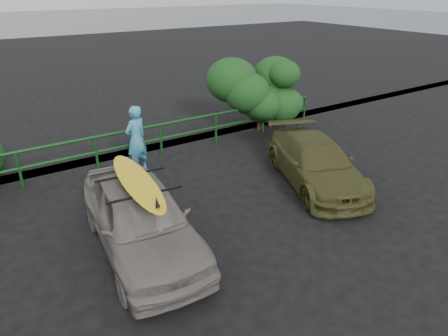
{
  "coord_description": "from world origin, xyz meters",
  "views": [
    {
      "loc": [
        -3.67,
        -5.7,
        4.88
      ],
      "look_at": [
        0.83,
        1.18,
        1.08
      ],
      "focal_mm": 32.0,
      "sensor_mm": 36.0,
      "label": 1
    }
  ],
  "objects_px": {
    "olive_vehicle": "(316,162)",
    "surfboard": "(137,181)",
    "sedan": "(141,218)",
    "guardrail": "(130,146)",
    "man": "(136,139)"
  },
  "relations": [
    {
      "from": "guardrail",
      "to": "surfboard",
      "type": "distance_m",
      "value": 4.56
    },
    {
      "from": "olive_vehicle",
      "to": "man",
      "type": "relative_size",
      "value": 2.12
    },
    {
      "from": "guardrail",
      "to": "sedan",
      "type": "distance_m",
      "value": 4.46
    },
    {
      "from": "olive_vehicle",
      "to": "surfboard",
      "type": "relative_size",
      "value": 1.47
    },
    {
      "from": "man",
      "to": "surfboard",
      "type": "bearing_deg",
      "value": 47.96
    },
    {
      "from": "guardrail",
      "to": "man",
      "type": "height_order",
      "value": "man"
    },
    {
      "from": "guardrail",
      "to": "surfboard",
      "type": "relative_size",
      "value": 5.06
    },
    {
      "from": "sedan",
      "to": "olive_vehicle",
      "type": "height_order",
      "value": "sedan"
    },
    {
      "from": "sedan",
      "to": "man",
      "type": "xyz_separation_m",
      "value": [
        1.34,
        3.53,
        0.24
      ]
    },
    {
      "from": "guardrail",
      "to": "surfboard",
      "type": "bearing_deg",
      "value": -108.1
    },
    {
      "from": "sedan",
      "to": "olive_vehicle",
      "type": "relative_size",
      "value": 1.04
    },
    {
      "from": "olive_vehicle",
      "to": "surfboard",
      "type": "xyz_separation_m",
      "value": [
        -5.01,
        -0.26,
        0.93
      ]
    },
    {
      "from": "man",
      "to": "guardrail",
      "type": "bearing_deg",
      "value": -114.56
    },
    {
      "from": "man",
      "to": "olive_vehicle",
      "type": "bearing_deg",
      "value": 116.99
    },
    {
      "from": "guardrail",
      "to": "surfboard",
      "type": "height_order",
      "value": "surfboard"
    }
  ]
}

